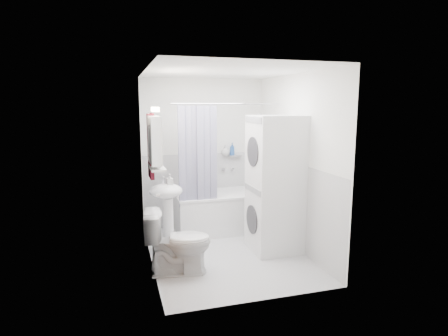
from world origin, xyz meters
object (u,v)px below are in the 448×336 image
object	(u,v)px
sink	(167,202)
washer_dryer	(275,184)
toilet	(178,242)
bathtub	(226,209)

from	to	relation	value
sink	washer_dryer	world-z (taller)	washer_dryer
sink	washer_dryer	bearing A→B (deg)	-12.22
washer_dryer	toilet	world-z (taller)	washer_dryer
washer_dryer	sink	bearing A→B (deg)	167.99
sink	toilet	bearing A→B (deg)	-87.18
toilet	sink	bearing A→B (deg)	11.48
sink	toilet	world-z (taller)	sink
bathtub	washer_dryer	world-z (taller)	washer_dryer
sink	bathtub	bearing A→B (deg)	32.34
bathtub	toilet	bearing A→B (deg)	-126.56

